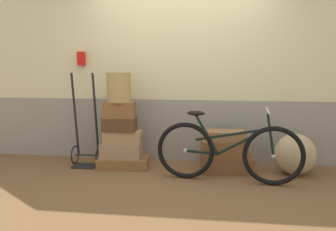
% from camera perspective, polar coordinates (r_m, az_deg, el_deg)
% --- Properties ---
extents(ground, '(9.66, 5.20, 0.06)m').
position_cam_1_polar(ground, '(4.12, 1.06, -11.41)').
color(ground, brown).
extents(station_building, '(7.66, 0.74, 3.00)m').
position_cam_1_polar(station_building, '(4.70, 2.33, 10.23)').
color(station_building, gray).
rests_on(station_building, ground).
extents(suitcase_0, '(0.71, 0.42, 0.14)m').
position_cam_1_polar(suitcase_0, '(4.52, -7.91, -8.24)').
color(suitcase_0, brown).
rests_on(suitcase_0, ground).
extents(suitcase_1, '(0.56, 0.33, 0.20)m').
position_cam_1_polar(suitcase_1, '(4.49, -8.25, -6.05)').
color(suitcase_1, '#937051').
rests_on(suitcase_1, suitcase_0).
extents(suitcase_2, '(0.52, 0.29, 0.17)m').
position_cam_1_polar(suitcase_2, '(4.43, -7.99, -3.77)').
color(suitcase_2, '#9E754C').
rests_on(suitcase_2, suitcase_1).
extents(suitcase_3, '(0.44, 0.24, 0.18)m').
position_cam_1_polar(suitcase_3, '(4.38, -8.59, -1.58)').
color(suitcase_3, '#4C2D19').
rests_on(suitcase_3, suitcase_2).
extents(suitcase_4, '(0.43, 0.25, 0.21)m').
position_cam_1_polar(suitcase_4, '(4.35, -8.66, 0.99)').
color(suitcase_4, brown).
rests_on(suitcase_4, suitcase_3).
extents(suitcase_5, '(0.70, 0.43, 0.21)m').
position_cam_1_polar(suitcase_5, '(4.37, 10.34, -8.45)').
color(suitcase_5, brown).
rests_on(suitcase_5, ground).
extents(suitcase_6, '(0.61, 0.41, 0.22)m').
position_cam_1_polar(suitcase_6, '(4.33, 9.88, -5.66)').
color(suitcase_6, brown).
rests_on(suitcase_6, suitcase_5).
extents(suitcase_7, '(0.50, 0.29, 0.12)m').
position_cam_1_polar(suitcase_7, '(4.28, 10.33, -3.51)').
color(suitcase_7, olive).
rests_on(suitcase_7, suitcase_6).
extents(wicker_basket, '(0.32, 0.32, 0.39)m').
position_cam_1_polar(wicker_basket, '(4.33, -8.73, 4.99)').
color(wicker_basket, '#A8844C').
rests_on(wicker_basket, suitcase_4).
extents(luggage_trolley, '(0.38, 0.35, 1.30)m').
position_cam_1_polar(luggage_trolley, '(4.67, -14.36, -4.72)').
color(luggage_trolley, black).
rests_on(luggage_trolley, ground).
extents(burlap_sack, '(0.52, 0.44, 0.54)m').
position_cam_1_polar(burlap_sack, '(4.46, 21.63, -6.41)').
color(burlap_sack, tan).
rests_on(burlap_sack, ground).
extents(bicycle, '(1.75, 0.46, 0.90)m').
position_cam_1_polar(bicycle, '(3.94, 10.56, -6.35)').
color(bicycle, black).
rests_on(bicycle, ground).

